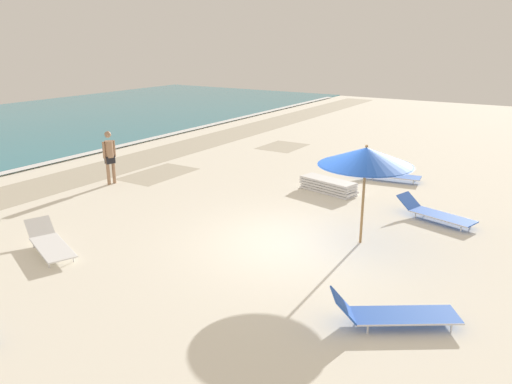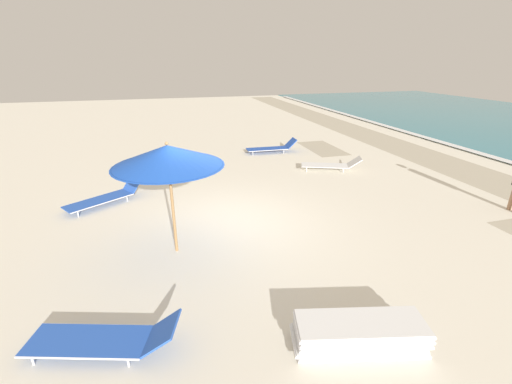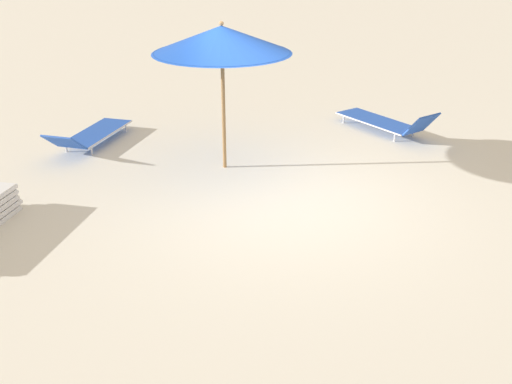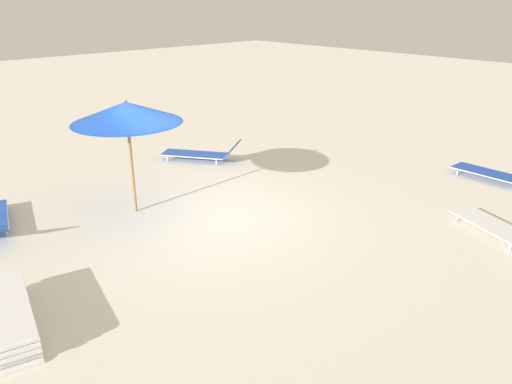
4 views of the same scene
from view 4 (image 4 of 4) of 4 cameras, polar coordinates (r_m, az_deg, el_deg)
ground_plane at (r=10.26m, az=-5.95°, el=-3.30°), size 60.00×60.00×0.16m
beach_umbrella at (r=10.13m, az=-14.57°, el=8.76°), size 2.17×2.17×2.37m
lounger_stack at (r=7.63m, az=-26.57°, el=-12.74°), size 1.03×1.98×0.41m
sun_lounger_under_umbrella at (r=13.33m, az=26.05°, el=1.85°), size 0.69×2.19×0.57m
sun_lounger_near_water_right at (r=10.28m, az=26.41°, el=-3.79°), size 1.35×2.20×0.51m
sun_lounger_mid_beach_solo at (r=13.66m, az=-6.15°, el=4.43°), size 1.69×2.12×0.61m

